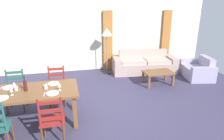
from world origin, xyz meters
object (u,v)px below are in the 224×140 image
object	(u,v)px
coffee_cup_primary	(46,87)
coffee_table	(158,74)
wine_glass_far_left	(14,84)
wine_bottle	(25,85)
dining_chair_far_left	(16,90)
armchair_upholstered	(199,70)
dining_chair_far_right	(57,86)
wine_glass_near_right	(59,85)
standing_lamp	(107,35)
dining_chair_near_right	(52,120)
coffee_cup_secondary	(16,89)
couch	(144,64)
dining_table	(30,95)
wine_glass_near_left	(11,90)

from	to	relation	value
coffee_cup_primary	coffee_table	xyz separation A→B (m)	(3.20, 1.33, -0.44)
wine_glass_far_left	coffee_table	bearing A→B (deg)	17.26
wine_bottle	coffee_table	world-z (taller)	wine_bottle
dining_chair_far_left	armchair_upholstered	distance (m)	5.67
dining_chair_far_right	wine_glass_far_left	distance (m)	1.09
wine_bottle	wine_glass_near_right	bearing A→B (deg)	-11.57
coffee_cup_primary	standing_lamp	bearing A→B (deg)	55.59
dining_chair_near_right	wine_glass_near_right	xyz separation A→B (m)	(0.14, 0.64, 0.38)
dining_chair_far_right	coffee_cup_secondary	world-z (taller)	dining_chair_far_right
dining_chair_near_right	coffee_cup_secondary	world-z (taller)	dining_chair_near_right
wine_glass_near_right	wine_glass_far_left	world-z (taller)	same
coffee_cup_primary	wine_bottle	bearing A→B (deg)	179.90
dining_chair_far_right	wine_glass_near_right	bearing A→B (deg)	-83.74
wine_bottle	coffee_table	size ratio (longest dim) A/B	0.35
wine_bottle	couch	bearing A→B (deg)	35.19
dining_table	coffee_table	size ratio (longest dim) A/B	2.11
armchair_upholstered	wine_glass_near_left	bearing A→B (deg)	-162.43
wine_glass_near_right	wine_glass_far_left	xyz separation A→B (m)	(-0.89, 0.28, 0.00)
dining_chair_far_left	wine_glass_near_left	distance (m)	0.99
couch	armchair_upholstered	world-z (taller)	couch
couch	dining_table	bearing A→B (deg)	-144.19
dining_chair_far_right	dining_chair_near_right	bearing A→B (deg)	-91.63
coffee_table	wine_glass_far_left	bearing A→B (deg)	-162.74
dining_table	standing_lamp	distance (m)	3.58
wine_glass_near_right	standing_lamp	bearing A→B (deg)	60.93
dining_table	wine_bottle	bearing A→B (deg)	173.73
dining_chair_far_right	armchair_upholstered	world-z (taller)	dining_chair_far_right
coffee_table	armchair_upholstered	size ratio (longest dim) A/B	0.69
dining_chair_far_right	armchair_upholstered	distance (m)	4.73
wine_glass_near_right	wine_bottle	bearing A→B (deg)	168.43
dining_chair_near_right	dining_chair_far_left	distance (m)	1.76
dining_chair_far_left	wine_glass_near_left	size ratio (longest dim) A/B	5.96
coffee_cup_secondary	dining_table	bearing A→B (deg)	-13.65
dining_table	coffee_cup_secondary	size ratio (longest dim) A/B	21.11
wine_bottle	wine_glass_far_left	world-z (taller)	wine_bottle
wine_glass_near_right	couch	xyz separation A→B (m)	(2.95, 2.68, -0.57)
dining_chair_far_right	dining_chair_far_left	bearing A→B (deg)	-177.69
wine_glass_far_left	coffee_cup_primary	distance (m)	0.64
dining_table	coffee_cup_secondary	world-z (taller)	coffee_cup_secondary
wine_glass_near_right	coffee_cup_primary	world-z (taller)	wine_glass_near_right
wine_glass_near_left	couch	world-z (taller)	wine_glass_near_left
couch	coffee_cup_primary	bearing A→B (deg)	-141.74
armchair_upholstered	wine_glass_far_left	bearing A→B (deg)	-165.39
wine_bottle	coffee_cup_primary	size ratio (longest dim) A/B	3.51
dining_table	coffee_cup_secondary	distance (m)	0.30
armchair_upholstered	coffee_cup_primary	bearing A→B (deg)	-162.04
wine_glass_far_left	couch	world-z (taller)	wine_glass_far_left
wine_glass_near_left	standing_lamp	distance (m)	3.84
wine_bottle	coffee_cup_secondary	bearing A→B (deg)	163.69
dining_chair_far_left	wine_glass_near_right	bearing A→B (deg)	-39.97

